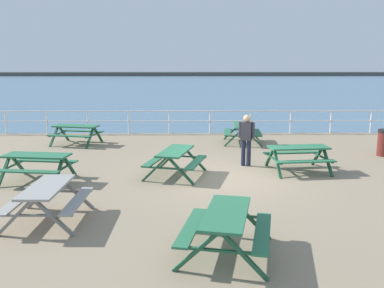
% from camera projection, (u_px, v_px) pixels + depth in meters
% --- Properties ---
extents(ground_plane, '(30.00, 24.00, 0.20)m').
position_uv_depth(ground_plane, '(225.00, 180.00, 12.21)').
color(ground_plane, gray).
extents(sea_band, '(142.00, 90.00, 0.01)m').
position_uv_depth(sea_band, '(193.00, 84.00, 63.95)').
color(sea_band, '#476B84').
rests_on(sea_band, ground).
extents(distant_shoreline, '(142.00, 6.00, 1.80)m').
position_uv_depth(distant_shoreline, '(190.00, 76.00, 106.15)').
color(distant_shoreline, '#4C4C47').
rests_on(distant_shoreline, ground).
extents(seaward_railing, '(23.07, 0.07, 1.08)m').
position_uv_depth(seaward_railing, '(210.00, 117.00, 19.65)').
color(seaward_railing, white).
rests_on(seaward_railing, ground).
extents(picnic_table_near_left, '(2.09, 1.87, 0.80)m').
position_uv_depth(picnic_table_near_left, '(76.00, 130.00, 17.00)').
color(picnic_table_near_left, '#286B47').
rests_on(picnic_table_near_left, ground).
extents(picnic_table_near_right, '(1.57, 1.83, 0.80)m').
position_uv_depth(picnic_table_near_right, '(47.00, 194.00, 8.72)').
color(picnic_table_near_right, gray).
rests_on(picnic_table_near_right, ground).
extents(picnic_table_mid_centre, '(1.67, 1.92, 0.80)m').
position_uv_depth(picnic_table_mid_centre, '(242.00, 129.00, 17.29)').
color(picnic_table_mid_centre, '#286B47').
rests_on(picnic_table_mid_centre, ground).
extents(picnic_table_far_left, '(1.99, 1.75, 0.80)m').
position_uv_depth(picnic_table_far_left, '(37.00, 161.00, 11.66)').
color(picnic_table_far_left, '#286B47').
rests_on(picnic_table_far_left, ground).
extents(picnic_table_far_right, '(1.91, 2.12, 0.80)m').
position_uv_depth(picnic_table_far_right, '(175.00, 156.00, 12.24)').
color(picnic_table_far_right, '#286B47').
rests_on(picnic_table_far_right, ground).
extents(picnic_table_seaward, '(1.86, 2.08, 0.80)m').
position_uv_depth(picnic_table_seaward, '(226.00, 222.00, 7.20)').
color(picnic_table_seaward, '#286B47').
rests_on(picnic_table_seaward, ground).
extents(picnic_table_corner, '(1.94, 1.70, 0.80)m').
position_uv_depth(picnic_table_corner, '(298.00, 153.00, 12.77)').
color(picnic_table_corner, '#286B47').
rests_on(picnic_table_corner, ground).
extents(visitor, '(0.49, 0.34, 1.66)m').
position_uv_depth(visitor, '(246.00, 137.00, 13.37)').
color(visitor, '#1E2338').
rests_on(visitor, ground).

